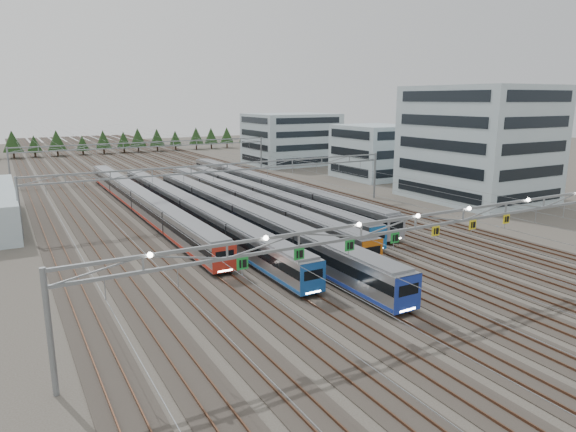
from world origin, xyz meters
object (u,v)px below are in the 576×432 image
train_e (260,196)px  train_f (268,187)px  train_a (140,200)px  train_c (242,216)px  depot_bldg_mid (375,152)px  depot_bldg_south (478,144)px  depot_bldg_north (291,139)px  train_d (243,202)px  gantry_far (149,149)px  train_b (189,209)px  gantry_mid (227,173)px  gantry_near (416,225)px

train_e → train_f: train_f is taller
train_a → train_f: size_ratio=1.01×
train_c → depot_bldg_mid: (45.64, 29.31, 3.76)m
depot_bldg_south → depot_bldg_north: bearing=92.8°
train_d → depot_bldg_north: bearing=53.7°
train_f → depot_bldg_north: size_ratio=3.07×
train_c → gantry_far: bearing=87.7°
train_a → train_b: bearing=-66.2°
train_a → depot_bldg_mid: (54.64, 10.94, 3.86)m
train_e → gantry_far: 42.99m
train_a → gantry_mid: size_ratio=1.21×
train_e → depot_bldg_north: depot_bldg_north is taller
train_a → train_c: size_ratio=1.07×
depot_bldg_mid → train_f: bearing=-161.6°
train_a → train_d: train_d is taller
train_d → gantry_near: (-2.30, -39.51, 5.11)m
train_c → train_d: (4.50, 9.46, -0.09)m
gantry_far → gantry_near: bearing=-90.0°
train_d → train_e: 5.63m
gantry_far → depot_bldg_mid: (43.39, -25.75, -0.57)m
train_d → gantry_mid: gantry_mid is taller
train_f → gantry_near: size_ratio=1.20×
train_a → gantry_mid: gantry_mid is taller
train_e → gantry_mid: bearing=-157.6°
gantry_far → train_c: bearing=-92.3°
gantry_mid → depot_bldg_south: 43.80m
gantry_far → depot_bldg_mid: depot_bldg_mid is taller
gantry_mid → train_e: bearing=22.4°
gantry_near → depot_bldg_north: 98.97m
train_d → gantry_far: (-2.25, 45.60, 4.41)m
train_b → train_d: train_d is taller
train_a → gantry_near: (11.20, -48.43, 5.13)m
gantry_near → gantry_far: size_ratio=1.00×
train_c → gantry_near: (2.20, -30.06, 5.03)m
depot_bldg_north → train_b: bearing=-131.6°
train_a → train_b: train_a is taller
train_c → train_d: train_c is taller
train_d → train_f: 12.85m
gantry_far → depot_bldg_north: bearing=7.9°
train_c → gantry_mid: 11.18m
gantry_mid → train_a: bearing=143.6°
train_d → gantry_far: gantry_far is taller
train_d → depot_bldg_north: depot_bldg_north is taller
train_a → depot_bldg_north: (51.01, 42.18, 4.75)m
train_d → train_e: train_d is taller
train_e → depot_bldg_south: size_ratio=2.73×
train_b → depot_bldg_north: (46.51, 52.36, 4.75)m
train_d → gantry_mid: (-2.25, 0.60, 4.41)m
train_f → gantry_far: 38.37m
train_c → train_b: bearing=118.8°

